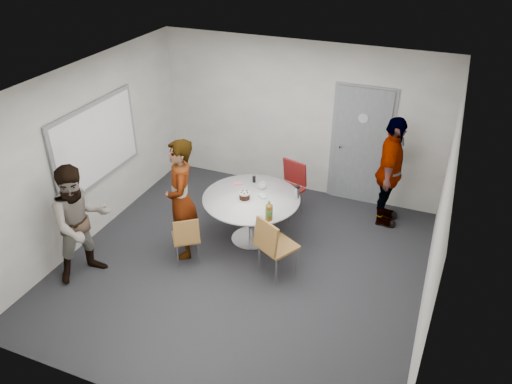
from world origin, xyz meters
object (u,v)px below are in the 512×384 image
at_px(door, 360,147).
at_px(chair_far, 290,183).
at_px(chair_near_left, 186,236).
at_px(person_main, 181,200).
at_px(whiteboard, 97,143).
at_px(person_right, 390,172).
at_px(chair_near_right, 273,243).
at_px(table, 253,204).
at_px(person_left, 81,223).

distance_m(door, chair_far, 1.35).
xyz_separation_m(door, chair_near_left, (-1.87, -2.72, -0.55)).
bearing_deg(person_main, chair_far, 115.26).
bearing_deg(whiteboard, person_right, 22.87).
height_order(door, person_right, door).
xyz_separation_m(door, chair_near_right, (-0.62, -2.54, -0.44)).
relative_size(whiteboard, table, 1.30).
bearing_deg(door, person_right, -42.09).
xyz_separation_m(chair_far, person_left, (-2.12, -2.56, 0.27)).
bearing_deg(person_main, whiteboard, -128.19).
bearing_deg(table, chair_far, 73.79).
relative_size(whiteboard, person_left, 1.11).
bearing_deg(door, chair_near_right, -103.72).
bearing_deg(person_left, person_main, -16.63).
bearing_deg(chair_near_left, whiteboard, 129.11).
relative_size(whiteboard, chair_near_left, 2.41).
relative_size(chair_near_left, person_right, 0.43).
bearing_deg(person_main, chair_near_right, 57.58).
height_order(table, chair_near_left, table).
relative_size(door, chair_near_right, 2.22).
height_order(chair_near_left, chair_far, chair_far).
height_order(door, table, door).
xyz_separation_m(table, chair_near_left, (-0.66, -0.88, -0.19)).
relative_size(whiteboard, chair_far, 2.00).
bearing_deg(whiteboard, door, 32.66).
distance_m(whiteboard, chair_near_left, 2.00).
bearing_deg(chair_far, chair_near_right, 116.71).
bearing_deg(chair_far, table, 90.02).
distance_m(whiteboard, person_right, 4.53).
bearing_deg(person_right, chair_near_right, 145.40).
bearing_deg(table, person_right, 35.93).
bearing_deg(chair_near_right, door, 105.41).
height_order(person_left, person_right, person_right).
bearing_deg(door, person_main, -129.27).
distance_m(chair_near_left, person_left, 1.44).
height_order(chair_near_left, person_right, person_right).
height_order(door, chair_near_right, door).
bearing_deg(chair_near_right, table, 158.71).
bearing_deg(chair_far, chair_near_left, 79.20).
height_order(table, person_main, person_main).
bearing_deg(person_right, person_main, 123.16).
bearing_deg(person_right, whiteboard, 109.29).
bearing_deg(person_right, table, 122.35).
xyz_separation_m(table, person_left, (-1.84, -1.60, 0.19)).
distance_m(door, person_right, 0.80).
height_order(table, chair_far, table).
bearing_deg(door, whiteboard, -147.34).
bearing_deg(whiteboard, person_left, -66.20).
height_order(chair_far, person_main, person_main).
bearing_deg(chair_near_right, person_main, -152.98).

